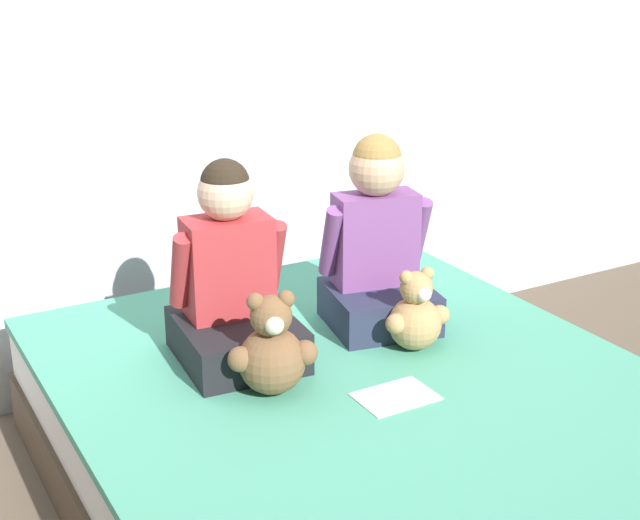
{
  "coord_description": "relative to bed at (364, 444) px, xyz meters",
  "views": [
    {
      "loc": [
        -1.2,
        -1.87,
        1.56
      ],
      "look_at": [
        0.0,
        0.25,
        0.68
      ],
      "focal_mm": 50.0,
      "sensor_mm": 36.0,
      "label": 1
    }
  ],
  "objects": [
    {
      "name": "ground_plane",
      "position": [
        0.0,
        0.0,
        -0.2
      ],
      "size": [
        14.0,
        14.0,
        0.0
      ],
      "primitive_type": "plane",
      "color": "brown"
    },
    {
      "name": "wall_behind_bed",
      "position": [
        0.0,
        1.09,
        1.05
      ],
      "size": [
        8.0,
        0.06,
        2.5
      ],
      "color": "silver",
      "rests_on": "ground_plane"
    },
    {
      "name": "bed",
      "position": [
        0.0,
        0.0,
        0.0
      ],
      "size": [
        1.59,
        1.91,
        0.4
      ],
      "color": "#473828",
      "rests_on": "ground_plane"
    },
    {
      "name": "child_on_left",
      "position": [
        -0.25,
        0.33,
        0.43
      ],
      "size": [
        0.36,
        0.4,
        0.59
      ],
      "rotation": [
        0.0,
        0.0,
        -0.09
      ],
      "color": "black",
      "rests_on": "bed"
    },
    {
      "name": "child_on_right",
      "position": [
        0.25,
        0.33,
        0.46
      ],
      "size": [
        0.38,
        0.36,
        0.61
      ],
      "rotation": [
        0.0,
        0.0,
        -0.2
      ],
      "color": "#282D47",
      "rests_on": "bed"
    },
    {
      "name": "teddy_bear_held_by_left_child",
      "position": [
        -0.25,
        0.07,
        0.32
      ],
      "size": [
        0.24,
        0.18,
        0.29
      ],
      "rotation": [
        0.0,
        0.0,
        -0.29
      ],
      "color": "brown",
      "rests_on": "bed"
    },
    {
      "name": "teddy_bear_held_by_right_child",
      "position": [
        0.24,
        0.11,
        0.31
      ],
      "size": [
        0.21,
        0.16,
        0.25
      ],
      "rotation": [
        0.0,
        0.0,
        -0.07
      ],
      "color": "tan",
      "rests_on": "bed"
    },
    {
      "name": "sign_card",
      "position": [
        0.02,
        -0.12,
        0.2
      ],
      "size": [
        0.21,
        0.15,
        0.0
      ],
      "color": "white",
      "rests_on": "bed"
    }
  ]
}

